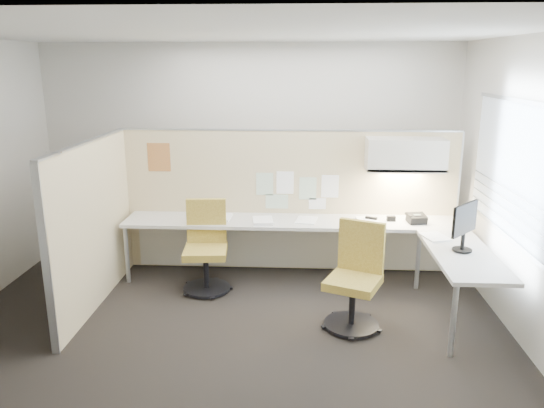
# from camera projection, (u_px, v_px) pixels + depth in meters

# --- Properties ---
(floor) EXTENTS (5.50, 4.50, 0.01)m
(floor) POSITION_uv_depth(u_px,v_px,m) (230.00, 326.00, 5.29)
(floor) COLOR black
(floor) RESTS_ON ground
(ceiling) EXTENTS (5.50, 4.50, 0.01)m
(ceiling) POSITION_uv_depth(u_px,v_px,m) (223.00, 31.00, 4.57)
(ceiling) COLOR white
(ceiling) RESTS_ON wall_back
(wall_back) EXTENTS (5.50, 0.02, 2.80)m
(wall_back) POSITION_uv_depth(u_px,v_px,m) (249.00, 151.00, 7.10)
(wall_back) COLOR beige
(wall_back) RESTS_ON ground
(wall_front) EXTENTS (5.50, 0.02, 2.80)m
(wall_front) POSITION_uv_depth(u_px,v_px,m) (167.00, 290.00, 2.76)
(wall_front) COLOR beige
(wall_front) RESTS_ON ground
(wall_right) EXTENTS (0.02, 4.50, 2.80)m
(wall_right) POSITION_uv_depth(u_px,v_px,m) (529.00, 193.00, 4.79)
(wall_right) COLOR beige
(wall_right) RESTS_ON ground
(window_pane) EXTENTS (0.01, 2.80, 1.30)m
(window_pane) POSITION_uv_depth(u_px,v_px,m) (528.00, 177.00, 4.75)
(window_pane) COLOR #909AA7
(window_pane) RESTS_ON wall_right
(partition_back) EXTENTS (4.10, 0.06, 1.75)m
(partition_back) POSITION_uv_depth(u_px,v_px,m) (289.00, 201.00, 6.58)
(partition_back) COLOR #CDBC8E
(partition_back) RESTS_ON floor
(partition_left) EXTENTS (0.06, 2.20, 1.75)m
(partition_left) POSITION_uv_depth(u_px,v_px,m) (94.00, 225.00, 5.63)
(partition_left) COLOR #CDBC8E
(partition_left) RESTS_ON floor
(desk) EXTENTS (4.00, 2.07, 0.73)m
(desk) POSITION_uv_depth(u_px,v_px,m) (320.00, 235.00, 6.17)
(desk) COLOR beige
(desk) RESTS_ON floor
(overhead_bin) EXTENTS (0.90, 0.36, 0.38)m
(overhead_bin) POSITION_uv_depth(u_px,v_px,m) (405.00, 155.00, 6.14)
(overhead_bin) COLOR beige
(overhead_bin) RESTS_ON partition_back
(task_light_strip) EXTENTS (0.60, 0.06, 0.02)m
(task_light_strip) POSITION_uv_depth(u_px,v_px,m) (404.00, 172.00, 6.20)
(task_light_strip) COLOR #FFEABF
(task_light_strip) RESTS_ON overhead_bin
(pinned_papers) EXTENTS (1.01, 0.00, 0.47)m
(pinned_papers) POSITION_uv_depth(u_px,v_px,m) (296.00, 190.00, 6.50)
(pinned_papers) COLOR #8CBF8C
(pinned_papers) RESTS_ON partition_back
(poster) EXTENTS (0.28, 0.00, 0.35)m
(poster) POSITION_uv_depth(u_px,v_px,m) (159.00, 157.00, 6.49)
(poster) COLOR orange
(poster) RESTS_ON partition_back
(chair_left) EXTENTS (0.54, 0.55, 1.02)m
(chair_left) POSITION_uv_depth(u_px,v_px,m) (206.00, 249.00, 6.06)
(chair_left) COLOR black
(chair_left) RESTS_ON floor
(chair_right) EXTENTS (0.63, 0.65, 1.03)m
(chair_right) POSITION_uv_depth(u_px,v_px,m) (355.00, 280.00, 5.20)
(chair_right) COLOR black
(chair_right) RESTS_ON floor
(monitor) EXTENTS (0.33, 0.36, 0.49)m
(monitor) POSITION_uv_depth(u_px,v_px,m) (464.00, 224.00, 5.19)
(monitor) COLOR black
(monitor) RESTS_ON desk
(phone) EXTENTS (0.24, 0.22, 0.12)m
(phone) POSITION_uv_depth(u_px,v_px,m) (416.00, 219.00, 6.18)
(phone) COLOR black
(phone) RESTS_ON desk
(stapler) EXTENTS (0.14, 0.10, 0.05)m
(stapler) POSITION_uv_depth(u_px,v_px,m) (371.00, 219.00, 6.26)
(stapler) COLOR black
(stapler) RESTS_ON desk
(tape_dispenser) EXTENTS (0.10, 0.06, 0.06)m
(tape_dispenser) POSITION_uv_depth(u_px,v_px,m) (391.00, 219.00, 6.26)
(tape_dispenser) COLOR black
(tape_dispenser) RESTS_ON desk
(coat_hook) EXTENTS (0.18, 0.47, 1.40)m
(coat_hook) POSITION_uv_depth(u_px,v_px,m) (49.00, 192.00, 4.78)
(coat_hook) COLOR silver
(coat_hook) RESTS_ON partition_left
(paper_stack_0) EXTENTS (0.24, 0.31, 0.02)m
(paper_stack_0) POSITION_uv_depth(u_px,v_px,m) (221.00, 217.00, 6.37)
(paper_stack_0) COLOR white
(paper_stack_0) RESTS_ON desk
(paper_stack_1) EXTENTS (0.27, 0.33, 0.04)m
(paper_stack_1) POSITION_uv_depth(u_px,v_px,m) (263.00, 221.00, 6.20)
(paper_stack_1) COLOR white
(paper_stack_1) RESTS_ON desk
(paper_stack_2) EXTENTS (0.28, 0.33, 0.01)m
(paper_stack_2) POSITION_uv_depth(u_px,v_px,m) (306.00, 220.00, 6.27)
(paper_stack_2) COLOR white
(paper_stack_2) RESTS_ON desk
(paper_stack_3) EXTENTS (0.26, 0.32, 0.02)m
(paper_stack_3) POSITION_uv_depth(u_px,v_px,m) (367.00, 221.00, 6.24)
(paper_stack_3) COLOR white
(paper_stack_3) RESTS_ON desk
(paper_stack_4) EXTENTS (0.31, 0.35, 0.02)m
(paper_stack_4) POSITION_uv_depth(u_px,v_px,m) (435.00, 237.00, 5.67)
(paper_stack_4) COLOR white
(paper_stack_4) RESTS_ON desk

